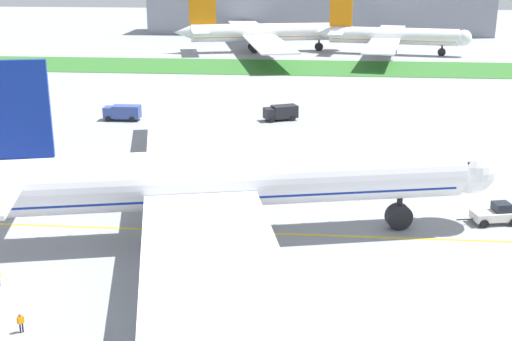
{
  "coord_description": "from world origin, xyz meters",
  "views": [
    {
      "loc": [
        7.58,
        -58.66,
        26.59
      ],
      "look_at": [
        1.32,
        11.69,
        3.89
      ],
      "focal_mm": 47.13,
      "sensor_mm": 36.0,
      "label": 1
    }
  ],
  "objects_px": {
    "service_truck_fuel_bowser": "(122,112)",
    "parked_airliner_far_centre": "(391,36)",
    "parked_airliner_far_left": "(262,33)",
    "ground_crew_marshaller_front": "(21,321)",
    "service_truck_catering_van": "(281,112)",
    "airliner_foreground": "(215,180)",
    "pushback_tug": "(496,214)"
  },
  "relations": [
    {
      "from": "parked_airliner_far_left",
      "to": "parked_airliner_far_centre",
      "type": "xyz_separation_m",
      "value": [
        36.24,
        -2.15,
        -0.39
      ]
    },
    {
      "from": "service_truck_fuel_bowser",
      "to": "parked_airliner_far_centre",
      "type": "relative_size",
      "value": 0.09
    },
    {
      "from": "pushback_tug",
      "to": "service_truck_fuel_bowser",
      "type": "height_order",
      "value": "service_truck_fuel_bowser"
    },
    {
      "from": "ground_crew_marshaller_front",
      "to": "service_truck_catering_van",
      "type": "distance_m",
      "value": 70.27
    },
    {
      "from": "airliner_foreground",
      "to": "ground_crew_marshaller_front",
      "type": "xyz_separation_m",
      "value": [
        -11.78,
        -18.36,
        -5.14
      ]
    },
    {
      "from": "pushback_tug",
      "to": "service_truck_catering_van",
      "type": "distance_m",
      "value": 50.14
    },
    {
      "from": "parked_airliner_far_left",
      "to": "service_truck_fuel_bowser",
      "type": "bearing_deg",
      "value": -100.91
    },
    {
      "from": "service_truck_catering_van",
      "to": "parked_airliner_far_left",
      "type": "height_order",
      "value": "parked_airliner_far_left"
    },
    {
      "from": "service_truck_fuel_bowser",
      "to": "parked_airliner_far_left",
      "type": "relative_size",
      "value": 0.08
    },
    {
      "from": "service_truck_fuel_bowser",
      "to": "airliner_foreground",
      "type": "bearing_deg",
      "value": -64.41
    },
    {
      "from": "airliner_foreground",
      "to": "service_truck_fuel_bowser",
      "type": "distance_m",
      "value": 53.19
    },
    {
      "from": "service_truck_fuel_bowser",
      "to": "parked_airliner_far_centre",
      "type": "bearing_deg",
      "value": 57.82
    },
    {
      "from": "ground_crew_marshaller_front",
      "to": "parked_airliner_far_centre",
      "type": "distance_m",
      "value": 155.86
    },
    {
      "from": "ground_crew_marshaller_front",
      "to": "airliner_foreground",
      "type": "bearing_deg",
      "value": 57.32
    },
    {
      "from": "pushback_tug",
      "to": "ground_crew_marshaller_front",
      "type": "height_order",
      "value": "pushback_tug"
    },
    {
      "from": "service_truck_fuel_bowser",
      "to": "parked_airliner_far_centre",
      "type": "height_order",
      "value": "parked_airliner_far_centre"
    },
    {
      "from": "ground_crew_marshaller_front",
      "to": "parked_airliner_far_centre",
      "type": "bearing_deg",
      "value": 74.46
    },
    {
      "from": "airliner_foreground",
      "to": "pushback_tug",
      "type": "height_order",
      "value": "airliner_foreground"
    },
    {
      "from": "service_truck_fuel_bowser",
      "to": "parked_airliner_far_left",
      "type": "distance_m",
      "value": 87.79
    },
    {
      "from": "parked_airliner_far_left",
      "to": "pushback_tug",
      "type": "bearing_deg",
      "value": -74.79
    },
    {
      "from": "service_truck_catering_van",
      "to": "airliner_foreground",
      "type": "bearing_deg",
      "value": -94.2
    },
    {
      "from": "service_truck_catering_van",
      "to": "parked_airliner_far_centre",
      "type": "bearing_deg",
      "value": 72.15
    },
    {
      "from": "service_truck_fuel_bowser",
      "to": "ground_crew_marshaller_front",
      "type": "bearing_deg",
      "value": -80.47
    },
    {
      "from": "pushback_tug",
      "to": "ground_crew_marshaller_front",
      "type": "relative_size",
      "value": 4.16
    },
    {
      "from": "airliner_foreground",
      "to": "parked_airliner_far_left",
      "type": "distance_m",
      "value": 134.05
    },
    {
      "from": "ground_crew_marshaller_front",
      "to": "service_truck_fuel_bowser",
      "type": "bearing_deg",
      "value": 99.53
    },
    {
      "from": "pushback_tug",
      "to": "parked_airliner_far_left",
      "type": "relative_size",
      "value": 0.08
    },
    {
      "from": "airliner_foreground",
      "to": "service_truck_catering_van",
      "type": "relative_size",
      "value": 14.84
    },
    {
      "from": "airliner_foreground",
      "to": "parked_airliner_far_centre",
      "type": "bearing_deg",
      "value": 77.19
    },
    {
      "from": "airliner_foreground",
      "to": "parked_airliner_far_centre",
      "type": "relative_size",
      "value": 1.31
    },
    {
      "from": "service_truck_fuel_bowser",
      "to": "parked_airliner_far_left",
      "type": "bearing_deg",
      "value": 79.09
    },
    {
      "from": "airliner_foreground",
      "to": "ground_crew_marshaller_front",
      "type": "bearing_deg",
      "value": -122.68
    }
  ]
}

